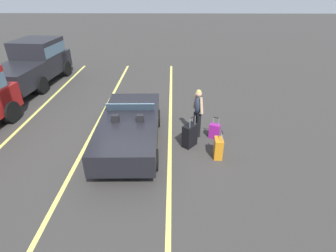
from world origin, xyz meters
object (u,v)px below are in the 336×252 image
Objects in this scene: suitcase_small_carryon at (215,131)px; suitcase_large_black at (190,135)px; traveler_person at (198,110)px; parked_pickup_truck_near at (35,62)px; convertible_car at (130,125)px; suitcase_medium_bright at (218,148)px.

suitcase_large_black is at bearing -35.33° from suitcase_small_carryon.
traveler_person is (0.66, -0.28, 0.56)m from suitcase_large_black.
suitcase_small_carryon is at bearing -118.29° from parked_pickup_truck_near.
suitcase_large_black is at bearing -123.65° from parked_pickup_truck_near.
parked_pickup_truck_near is at bearing 1.88° from suitcase_large_black.
convertible_car is 5.62× the size of suitcase_small_carryon.
traveler_person is at bearing -72.68° from suitcase_large_black.
suitcase_medium_bright is 1.52m from traveler_person.
suitcase_small_carryon is at bearing 138.12° from traveler_person.
suitcase_medium_bright is at bearing -177.30° from suitcase_large_black.
suitcase_small_carryon is 9.89m from parked_pickup_truck_near.
convertible_car is 2.23m from traveler_person.
suitcase_large_black is 0.64× the size of traveler_person.
traveler_person is (0.17, 0.58, 0.68)m from suitcase_small_carryon.
suitcase_small_carryon is (1.11, -0.05, -0.06)m from suitcase_medium_bright.
parked_pickup_truck_near reaches higher than suitcase_large_black.
traveler_person is 9.28m from parked_pickup_truck_near.
traveler_person reaches higher than suitcase_large_black.
suitcase_large_black is 9.47m from parked_pickup_truck_near.
traveler_person is at bearing -80.49° from convertible_car.
convertible_car reaches higher than suitcase_large_black.
traveler_person is at bearing -119.38° from parked_pickup_truck_near.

